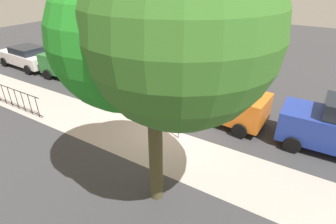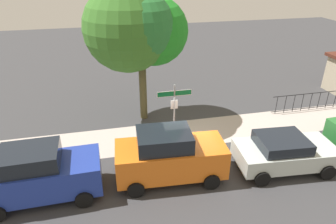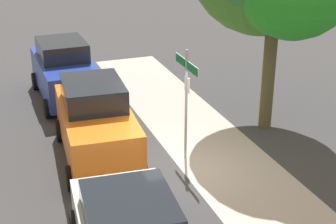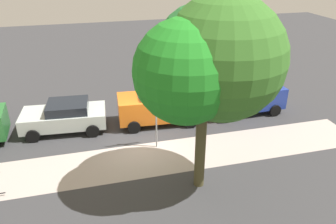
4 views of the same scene
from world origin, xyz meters
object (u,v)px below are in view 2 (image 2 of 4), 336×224
object	(u,v)px
street_sign	(174,105)
car_silver	(284,152)
car_orange	(170,156)
shade_tree	(138,29)
car_blue	(40,174)

from	to	relation	value
street_sign	car_silver	bearing A→B (deg)	-33.90
car_silver	car_orange	bearing A→B (deg)	179.72
street_sign	car_orange	world-z (taller)	street_sign
shade_tree	car_orange	world-z (taller)	shade_tree
car_orange	car_silver	world-z (taller)	car_orange
street_sign	shade_tree	bearing A→B (deg)	110.26
street_sign	shade_tree	xyz separation A→B (m)	(-1.10, 2.98, 2.80)
shade_tree	car_silver	distance (m)	8.72
car_orange	street_sign	bearing A→B (deg)	75.80
street_sign	car_blue	bearing A→B (deg)	-157.04
shade_tree	car_orange	xyz separation A→B (m)	(0.35, -5.30, -3.86)
shade_tree	car_orange	bearing A→B (deg)	-86.25
street_sign	car_blue	size ratio (longest dim) A/B	0.72
shade_tree	car_orange	size ratio (longest dim) A/B	1.63
street_sign	car_silver	distance (m)	5.05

